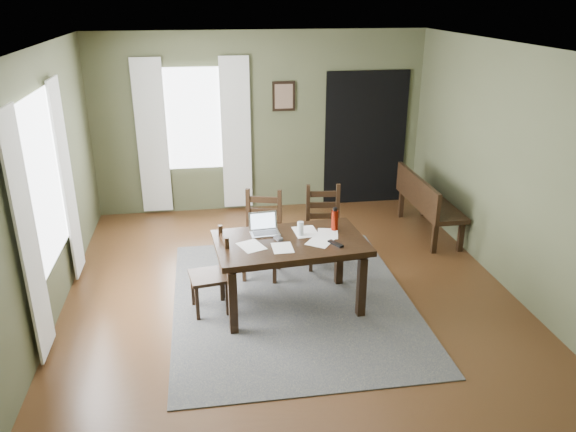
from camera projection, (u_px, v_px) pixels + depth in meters
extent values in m
cube|color=#492C16|center=(292.00, 301.00, 6.25)|extent=(5.00, 6.00, 0.01)
cube|color=#4D5235|center=(261.00, 123.00, 8.50)|extent=(5.00, 0.02, 2.70)
cube|color=#4D5235|center=(383.00, 365.00, 2.99)|extent=(5.00, 0.02, 2.70)
cube|color=#4D5235|center=(36.00, 199.00, 5.39)|extent=(0.02, 6.00, 2.70)
cube|color=#4D5235|center=(519.00, 175.00, 6.10)|extent=(0.02, 6.00, 2.70)
cube|color=white|center=(293.00, 49.00, 5.24)|extent=(5.00, 6.00, 0.02)
cube|color=#444444|center=(292.00, 300.00, 6.25)|extent=(2.60, 3.20, 0.01)
cube|color=black|center=(290.00, 243.00, 5.86)|extent=(1.63, 1.07, 0.06)
cube|color=black|center=(290.00, 248.00, 5.88)|extent=(1.45, 0.89, 0.05)
cube|color=black|center=(233.00, 303.00, 5.54)|extent=(0.09, 0.09, 0.66)
cube|color=black|center=(223.00, 270.00, 6.20)|extent=(0.09, 0.09, 0.66)
cube|color=black|center=(361.00, 287.00, 5.84)|extent=(0.09, 0.09, 0.66)
cube|color=black|center=(339.00, 257.00, 6.49)|extent=(0.09, 0.09, 0.66)
cube|color=black|center=(209.00, 276.00, 5.91)|extent=(0.44, 0.44, 0.04)
cube|color=black|center=(193.00, 289.00, 6.08)|extent=(0.04, 0.04, 0.38)
cube|color=black|center=(222.00, 285.00, 6.17)|extent=(0.04, 0.04, 0.38)
cube|color=black|center=(197.00, 303.00, 5.80)|extent=(0.04, 0.04, 0.38)
cube|color=black|center=(227.00, 299.00, 5.89)|extent=(0.04, 0.04, 0.38)
cube|color=black|center=(221.00, 246.00, 6.01)|extent=(0.05, 0.05, 0.48)
cube|color=black|center=(228.00, 259.00, 5.72)|extent=(0.05, 0.05, 0.48)
cube|color=black|center=(225.00, 264.00, 5.91)|extent=(0.07, 0.29, 0.07)
cube|color=black|center=(224.00, 253.00, 5.87)|extent=(0.07, 0.29, 0.07)
cube|color=black|center=(224.00, 241.00, 5.82)|extent=(0.07, 0.29, 0.07)
cube|color=black|center=(261.00, 240.00, 6.63)|extent=(0.55, 0.55, 0.04)
cube|color=black|center=(244.00, 264.00, 6.57)|extent=(0.05, 0.05, 0.44)
cube|color=black|center=(250.00, 251.00, 6.91)|extent=(0.05, 0.05, 0.44)
cube|color=black|center=(275.00, 266.00, 6.53)|extent=(0.05, 0.05, 0.44)
cube|color=black|center=(279.00, 253.00, 6.86)|extent=(0.05, 0.05, 0.44)
cube|color=black|center=(248.00, 211.00, 6.73)|extent=(0.06, 0.06, 0.55)
cube|color=black|center=(280.00, 212.00, 6.69)|extent=(0.06, 0.06, 0.55)
cube|color=black|center=(264.00, 223.00, 6.76)|extent=(0.32, 0.12, 0.07)
cube|color=black|center=(264.00, 211.00, 6.71)|extent=(0.32, 0.12, 0.07)
cube|color=black|center=(264.00, 200.00, 6.65)|extent=(0.32, 0.12, 0.07)
cube|color=black|center=(324.00, 232.00, 6.89)|extent=(0.48, 0.48, 0.04)
cube|color=black|center=(311.00, 255.00, 6.81)|extent=(0.05, 0.05, 0.42)
cube|color=black|center=(308.00, 243.00, 7.14)|extent=(0.05, 0.05, 0.42)
cube|color=black|center=(340.00, 255.00, 6.83)|extent=(0.05, 0.05, 0.42)
cube|color=black|center=(336.00, 243.00, 7.15)|extent=(0.05, 0.05, 0.42)
cube|color=black|center=(308.00, 205.00, 6.96)|extent=(0.05, 0.05, 0.54)
cube|color=black|center=(338.00, 205.00, 6.98)|extent=(0.05, 0.05, 0.54)
cube|color=black|center=(323.00, 216.00, 7.03)|extent=(0.32, 0.06, 0.07)
cube|color=black|center=(323.00, 205.00, 6.97)|extent=(0.32, 0.06, 0.07)
cube|color=black|center=(323.00, 194.00, 6.92)|extent=(0.32, 0.06, 0.07)
cube|color=black|center=(430.00, 203.00, 7.85)|extent=(0.48, 1.50, 0.06)
cube|color=black|center=(461.00, 236.00, 7.37)|extent=(0.06, 0.06, 0.42)
cube|color=black|center=(434.00, 238.00, 7.32)|extent=(0.06, 0.06, 0.42)
cube|color=black|center=(424.00, 203.00, 8.55)|extent=(0.06, 0.06, 0.42)
cube|color=black|center=(401.00, 204.00, 8.50)|extent=(0.06, 0.06, 0.42)
cube|color=black|center=(417.00, 189.00, 7.74)|extent=(0.05, 1.50, 0.36)
cube|color=#B7B7BC|center=(265.00, 233.00, 6.00)|extent=(0.32, 0.23, 0.02)
cube|color=#B7B7BC|center=(263.00, 221.00, 6.06)|extent=(0.31, 0.08, 0.20)
cube|color=silver|center=(263.00, 221.00, 6.05)|extent=(0.27, 0.06, 0.16)
cube|color=#3F3F42|center=(265.00, 233.00, 5.99)|extent=(0.27, 0.14, 0.00)
cube|color=#3F3F42|center=(278.00, 238.00, 5.85)|extent=(0.09, 0.11, 0.03)
cube|color=black|center=(336.00, 244.00, 5.75)|extent=(0.14, 0.19, 0.02)
cylinder|color=silver|center=(300.00, 229.00, 5.95)|extent=(0.09, 0.09, 0.15)
cylinder|color=maroon|center=(335.00, 220.00, 6.07)|extent=(0.10, 0.10, 0.22)
cylinder|color=black|center=(335.00, 209.00, 6.02)|extent=(0.06, 0.06, 0.04)
cube|color=white|center=(251.00, 246.00, 5.71)|extent=(0.32, 0.35, 0.00)
cube|color=white|center=(321.00, 241.00, 5.83)|extent=(0.36, 0.38, 0.00)
cube|color=white|center=(306.00, 232.00, 6.05)|extent=(0.27, 0.33, 0.00)
cube|color=white|center=(328.00, 234.00, 6.01)|extent=(0.27, 0.32, 0.00)
cube|color=white|center=(282.00, 248.00, 5.67)|extent=(0.21, 0.27, 0.00)
cube|color=white|center=(43.00, 182.00, 5.54)|extent=(0.01, 1.30, 1.70)
cube|color=white|center=(193.00, 119.00, 8.29)|extent=(1.00, 0.01, 1.50)
cube|color=silver|center=(28.00, 239.00, 4.88)|extent=(0.03, 0.48, 2.30)
cube|color=silver|center=(67.00, 181.00, 6.39)|extent=(0.03, 0.48, 2.30)
cube|color=silver|center=(152.00, 138.00, 8.27)|extent=(0.44, 0.03, 2.30)
cube|color=silver|center=(236.00, 135.00, 8.44)|extent=(0.44, 0.03, 2.30)
cube|color=black|center=(284.00, 96.00, 8.37)|extent=(0.34, 0.03, 0.44)
cube|color=brown|center=(284.00, 96.00, 8.36)|extent=(0.27, 0.01, 0.36)
cube|color=black|center=(365.00, 139.00, 8.82)|extent=(1.30, 0.03, 2.10)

